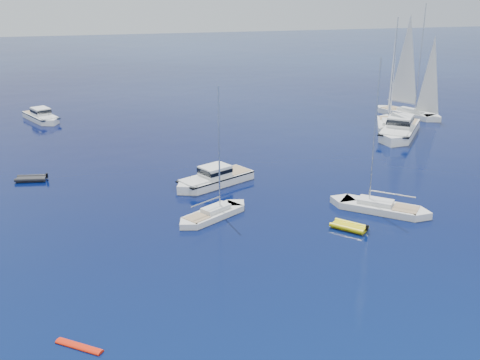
# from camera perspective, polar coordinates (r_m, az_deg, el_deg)

# --- Properties ---
(motor_cruiser_centre) EXTENTS (9.98, 7.11, 2.55)m
(motor_cruiser_centre) POSITION_cam_1_polar(r_m,az_deg,el_deg) (58.66, -2.68, -0.45)
(motor_cruiser_centre) COLOR white
(motor_cruiser_centre) RESTS_ON ground
(motor_cruiser_distant) EXTENTS (11.18, 12.80, 3.43)m
(motor_cruiser_distant) POSITION_cam_1_polar(r_m,az_deg,el_deg) (79.81, 15.76, 4.33)
(motor_cruiser_distant) COLOR white
(motor_cruiser_distant) RESTS_ON ground
(motor_cruiser_horizon) EXTENTS (6.72, 9.70, 2.47)m
(motor_cruiser_horizon) POSITION_cam_1_polar(r_m,az_deg,el_deg) (90.24, -19.39, 5.69)
(motor_cruiser_horizon) COLOR white
(motor_cruiser_horizon) RESTS_ON ground
(sailboat_mid_r) EXTENTS (9.18, 8.31, 14.48)m
(sailboat_mid_r) POSITION_cam_1_polar(r_m,az_deg,el_deg) (53.66, 13.90, -3.03)
(sailboat_mid_r) COLOR silver
(sailboat_mid_r) RESTS_ON ground
(sailboat_centre) EXTENTS (8.17, 6.32, 12.23)m
(sailboat_centre) POSITION_cam_1_polar(r_m,az_deg,el_deg) (50.82, -2.71, -3.75)
(sailboat_centre) COLOR silver
(sailboat_centre) RESTS_ON ground
(sailboat_sails_r) EXTENTS (8.41, 11.92, 17.48)m
(sailboat_sails_r) POSITION_cam_1_polar(r_m,az_deg,el_deg) (91.95, 16.57, 6.24)
(sailboat_sails_r) COLOR white
(sailboat_sails_r) RESTS_ON ground
(sailboat_sails_far) EXTENTS (7.17, 11.00, 15.93)m
(sailboat_sails_far) POSITION_cam_1_polar(r_m,az_deg,el_deg) (84.10, 14.71, 5.20)
(sailboat_sails_far) COLOR white
(sailboat_sails_far) RESTS_ON ground
(tender_yellow) EXTENTS (3.49, 3.57, 0.95)m
(tender_yellow) POSITION_cam_1_polar(r_m,az_deg,el_deg) (49.30, 10.96, -4.89)
(tender_yellow) COLOR yellow
(tender_yellow) RESTS_ON ground
(tender_grey_far) EXTENTS (3.53, 2.29, 0.95)m
(tender_grey_far) POSITION_cam_1_polar(r_m,az_deg,el_deg) (63.71, -20.35, -0.05)
(tender_grey_far) COLOR black
(tender_grey_far) RESTS_ON ground
(kayak_orange) EXTENTS (2.81, 2.30, 0.30)m
(kayak_orange) POSITION_cam_1_polar(r_m,az_deg,el_deg) (35.50, -15.96, -15.96)
(kayak_orange) COLOR red
(kayak_orange) RESTS_ON ground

